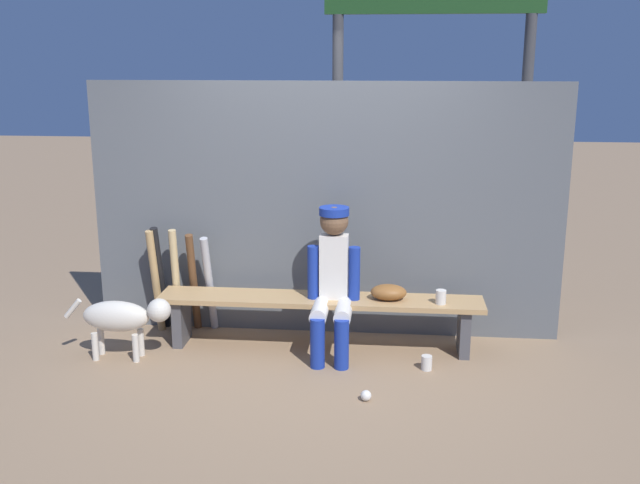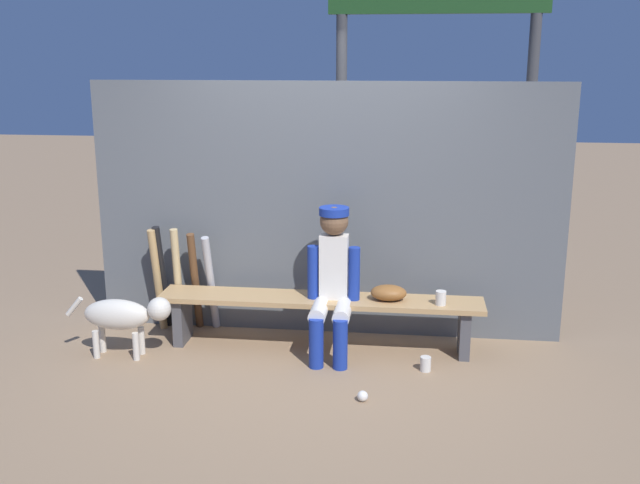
# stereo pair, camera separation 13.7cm
# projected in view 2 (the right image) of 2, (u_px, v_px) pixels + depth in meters

# --- Properties ---
(ground_plane) EXTENTS (30.00, 30.00, 0.00)m
(ground_plane) POSITION_uv_depth(u_px,v_px,m) (320.00, 347.00, 5.87)
(ground_plane) COLOR #937556
(chainlink_fence) EXTENTS (3.86, 0.03, 2.08)m
(chainlink_fence) POSITION_uv_depth(u_px,v_px,m) (326.00, 211.00, 5.97)
(chainlink_fence) COLOR #595E63
(chainlink_fence) RESTS_ON ground_plane
(dugout_bench) EXTENTS (2.56, 0.36, 0.42)m
(dugout_bench) POSITION_uv_depth(u_px,v_px,m) (320.00, 308.00, 5.79)
(dugout_bench) COLOR tan
(dugout_bench) RESTS_ON ground_plane
(player_seated) EXTENTS (0.41, 0.55, 1.15)m
(player_seated) POSITION_uv_depth(u_px,v_px,m) (332.00, 278.00, 5.60)
(player_seated) COLOR silver
(player_seated) RESTS_ON ground_plane
(baseball_glove) EXTENTS (0.28, 0.20, 0.12)m
(baseball_glove) POSITION_uv_depth(u_px,v_px,m) (389.00, 293.00, 5.68)
(baseball_glove) COLOR brown
(baseball_glove) RESTS_ON dugout_bench
(bat_aluminum_silver) EXTENTS (0.08, 0.27, 0.85)m
(bat_aluminum_silver) POSITION_uv_depth(u_px,v_px,m) (211.00, 283.00, 6.12)
(bat_aluminum_silver) COLOR #B7B7BC
(bat_aluminum_silver) RESTS_ON ground_plane
(bat_wood_dark) EXTENTS (0.07, 0.22, 0.86)m
(bat_wood_dark) POSITION_uv_depth(u_px,v_px,m) (195.00, 281.00, 6.15)
(bat_wood_dark) COLOR brown
(bat_wood_dark) RESTS_ON ground_plane
(bat_wood_natural) EXTENTS (0.07, 0.14, 0.90)m
(bat_wood_natural) POSITION_uv_depth(u_px,v_px,m) (178.00, 280.00, 6.11)
(bat_wood_natural) COLOR tan
(bat_wood_natural) RESTS_ON ground_plane
(bat_wood_tan) EXTENTS (0.10, 0.20, 0.90)m
(bat_wood_tan) POSITION_uv_depth(u_px,v_px,m) (158.00, 280.00, 6.12)
(bat_wood_tan) COLOR tan
(bat_wood_tan) RESTS_ON ground_plane
(bat_aluminum_black) EXTENTS (0.08, 0.23, 0.91)m
(bat_aluminum_black) POSITION_uv_depth(u_px,v_px,m) (163.00, 277.00, 6.18)
(bat_aluminum_black) COLOR black
(bat_aluminum_black) RESTS_ON ground_plane
(baseball) EXTENTS (0.07, 0.07, 0.07)m
(baseball) POSITION_uv_depth(u_px,v_px,m) (363.00, 396.00, 4.95)
(baseball) COLOR white
(baseball) RESTS_ON ground_plane
(cup_on_ground) EXTENTS (0.08, 0.08, 0.11)m
(cup_on_ground) POSITION_uv_depth(u_px,v_px,m) (426.00, 364.00, 5.42)
(cup_on_ground) COLOR silver
(cup_on_ground) RESTS_ON ground_plane
(cup_on_bench) EXTENTS (0.08, 0.08, 0.11)m
(cup_on_bench) POSITION_uv_depth(u_px,v_px,m) (441.00, 298.00, 5.58)
(cup_on_bench) COLOR silver
(cup_on_bench) RESTS_ON dugout_bench
(scoreboard) EXTENTS (2.20, 0.27, 3.76)m
(scoreboard) POSITION_uv_depth(u_px,v_px,m) (445.00, 11.00, 6.40)
(scoreboard) COLOR #3F3F42
(scoreboard) RESTS_ON ground_plane
(dog) EXTENTS (0.84, 0.20, 0.49)m
(dog) POSITION_uv_depth(u_px,v_px,m) (124.00, 315.00, 5.62)
(dog) COLOR beige
(dog) RESTS_ON ground_plane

